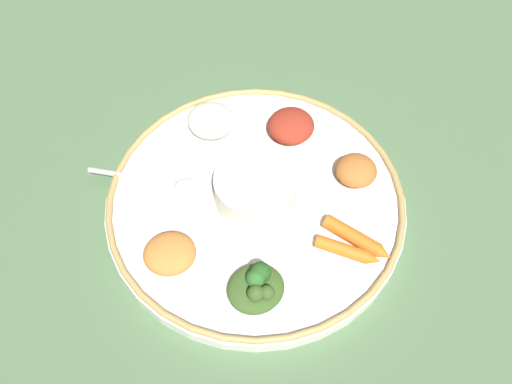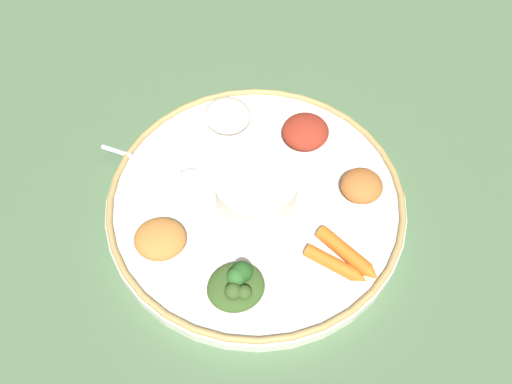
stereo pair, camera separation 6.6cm
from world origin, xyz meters
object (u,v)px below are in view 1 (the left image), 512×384
object	(u,v)px
carrot_outer	(357,238)
spoon	(164,182)
carrot_near_spoon	(348,251)
greens_pile	(260,286)
center_bowl	(256,188)

from	to	relation	value
carrot_outer	spoon	bearing A→B (deg)	70.26
carrot_near_spoon	carrot_outer	bearing A→B (deg)	-37.49
spoon	greens_pile	size ratio (longest dim) A/B	1.73
spoon	carrot_outer	distance (m)	0.25
center_bowl	spoon	bearing A→B (deg)	78.80
center_bowl	carrot_outer	distance (m)	0.13
center_bowl	carrot_outer	bearing A→B (deg)	-117.35
center_bowl	spoon	size ratio (longest dim) A/B	0.67
carrot_near_spoon	greens_pile	bearing A→B (deg)	114.87
spoon	carrot_near_spoon	size ratio (longest dim) A/B	1.95
carrot_near_spoon	center_bowl	bearing A→B (deg)	53.83
center_bowl	greens_pile	bearing A→B (deg)	-178.02
spoon	center_bowl	bearing A→B (deg)	-101.20
center_bowl	greens_pile	xyz separation A→B (m)	(-0.12, -0.00, -0.01)
carrot_near_spoon	carrot_outer	size ratio (longest dim) A/B	0.96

